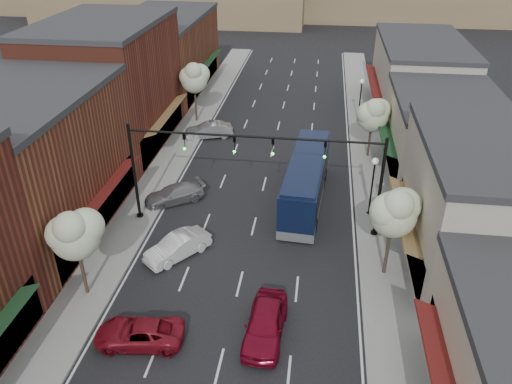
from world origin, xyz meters
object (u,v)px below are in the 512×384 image
at_px(coach_bus, 306,179).
at_px(parked_car_a, 139,333).
at_px(parked_car_b, 178,247).
at_px(tree_left_far, 194,77).
at_px(signal_mast_left, 168,160).
at_px(lamp_post_far, 361,93).
at_px(tree_right_far, 373,114).
at_px(red_hatchback, 265,323).
at_px(parked_car_e, 209,130).
at_px(tree_right_near, 395,211).
at_px(lamp_post_near, 373,177).
at_px(tree_left_near, 75,233).
at_px(signal_mast_right, 343,171).
at_px(parked_car_c, 174,194).

relative_size(coach_bus, parked_car_a, 2.55).
xyz_separation_m(coach_bus, parked_car_b, (-7.48, -7.74, -1.08)).
relative_size(tree_left_far, parked_car_b, 1.43).
relative_size(signal_mast_left, lamp_post_far, 1.85).
bearing_deg(tree_right_far, red_hatchback, -106.51).
xyz_separation_m(tree_left_far, parked_car_a, (4.05, -28.97, -3.99)).
bearing_deg(coach_bus, tree_left_far, 133.43).
height_order(tree_left_far, parked_car_e, tree_left_far).
xyz_separation_m(tree_left_far, parked_car_e, (2.05, -3.66, -3.88)).
height_order(tree_right_near, tree_left_far, tree_left_far).
bearing_deg(lamp_post_near, parked_car_b, -151.98).
bearing_deg(parked_car_b, tree_left_near, -95.12).
bearing_deg(tree_right_near, tree_left_near, -166.45).
bearing_deg(red_hatchback, signal_mast_right, 72.00).
bearing_deg(parked_car_c, tree_right_far, 89.08).
height_order(parked_car_a, parked_car_b, parked_car_b).
xyz_separation_m(signal_mast_right, parked_car_e, (-11.82, 14.29, -3.90)).
relative_size(signal_mast_right, red_hatchback, 1.75).
height_order(tree_left_far, parked_car_b, tree_left_far).
relative_size(tree_left_near, parked_car_e, 1.30).
bearing_deg(tree_left_near, tree_right_near, 13.55).
bearing_deg(tree_right_near, tree_left_far, 127.04).
relative_size(tree_left_far, lamp_post_near, 1.38).
height_order(tree_left_near, red_hatchback, tree_left_near).
height_order(tree_right_far, parked_car_e, tree_right_far).
distance_m(tree_right_far, lamp_post_far, 8.13).
height_order(tree_left_far, parked_car_a, tree_left_far).
height_order(signal_mast_right, parked_car_c, signal_mast_right).
xyz_separation_m(lamp_post_near, parked_car_c, (-14.00, -0.03, -2.36)).
xyz_separation_m(signal_mast_left, red_hatchback, (7.54, -9.73, -3.82)).
xyz_separation_m(signal_mast_left, tree_left_near, (-2.63, -8.05, -0.40)).
xyz_separation_m(coach_bus, parked_car_c, (-9.48, -1.39, -1.15)).
bearing_deg(parked_car_a, tree_left_near, -132.22).
bearing_deg(tree_left_near, tree_left_far, 90.00).
bearing_deg(parked_car_b, lamp_post_far, 102.39).
height_order(coach_bus, parked_car_b, coach_bus).
bearing_deg(lamp_post_far, tree_right_near, -88.70).
height_order(tree_right_far, parked_car_a, tree_right_far).
relative_size(tree_right_near, parked_car_b, 1.39).
xyz_separation_m(tree_right_far, parked_car_e, (-14.55, 2.34, -3.27)).
xyz_separation_m(signal_mast_right, red_hatchback, (-3.70, -9.73, -3.82)).
bearing_deg(parked_car_e, lamp_post_near, 30.34).
relative_size(coach_bus, parked_car_e, 2.59).
height_order(tree_left_far, coach_bus, tree_left_far).
height_order(tree_left_far, lamp_post_far, tree_left_far).
distance_m(lamp_post_far, parked_car_a, 33.35).
relative_size(tree_left_near, tree_left_far, 0.93).
bearing_deg(parked_car_e, red_hatchback, -0.88).
relative_size(tree_right_far, tree_left_near, 0.95).
distance_m(coach_bus, parked_car_e, 14.14).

